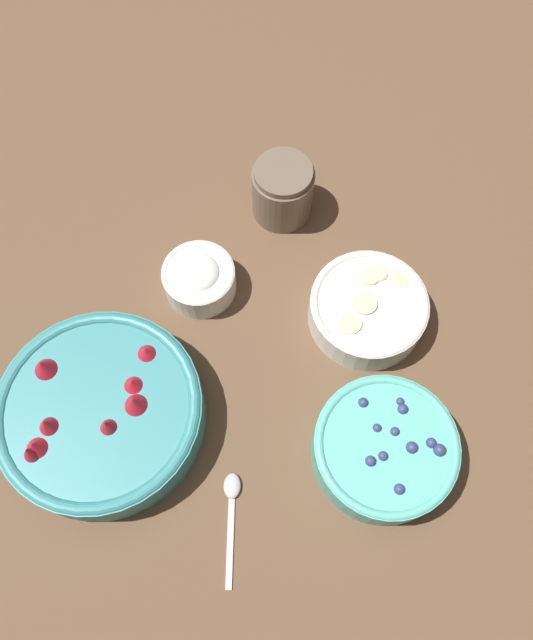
{
  "coord_description": "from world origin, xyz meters",
  "views": [
    {
      "loc": [
        0.04,
        0.3,
        0.82
      ],
      "look_at": [
        -0.07,
        -0.02,
        0.04
      ],
      "focal_mm": 35.0,
      "sensor_mm": 36.0,
      "label": 1
    }
  ],
  "objects": [
    {
      "name": "bowl_cream",
      "position": [
        0.0,
        -0.12,
        0.03
      ],
      "size": [
        0.1,
        0.1,
        0.06
      ],
      "color": "silver",
      "rests_on": "ground_plane"
    },
    {
      "name": "bowl_bananas",
      "position": [
        -0.21,
        -0.0,
        0.03
      ],
      "size": [
        0.16,
        0.16,
        0.06
      ],
      "color": "silver",
      "rests_on": "ground_plane"
    },
    {
      "name": "ground_plane",
      "position": [
        0.0,
        0.0,
        0.0
      ],
      "size": [
        4.0,
        4.0,
        0.0
      ],
      "primitive_type": "plane",
      "color": "brown"
    },
    {
      "name": "spoon",
      "position": [
        0.05,
        0.19,
        0.0
      ],
      "size": [
        0.06,
        0.14,
        0.01
      ],
      "color": "#B2B2B7",
      "rests_on": "ground_plane"
    },
    {
      "name": "jar_chocolate",
      "position": [
        -0.16,
        -0.21,
        0.04
      ],
      "size": [
        0.09,
        0.09,
        0.1
      ],
      "color": "brown",
      "rests_on": "ground_plane"
    },
    {
      "name": "bowl_strawberries",
      "position": [
        0.17,
        0.03,
        0.04
      ],
      "size": [
        0.26,
        0.26,
        0.08
      ],
      "color": "teal",
      "rests_on": "ground_plane"
    },
    {
      "name": "bowl_blueberries",
      "position": [
        -0.16,
        0.19,
        0.03
      ],
      "size": [
        0.18,
        0.18,
        0.06
      ],
      "color": "#56B7A8",
      "rests_on": "ground_plane"
    }
  ]
}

